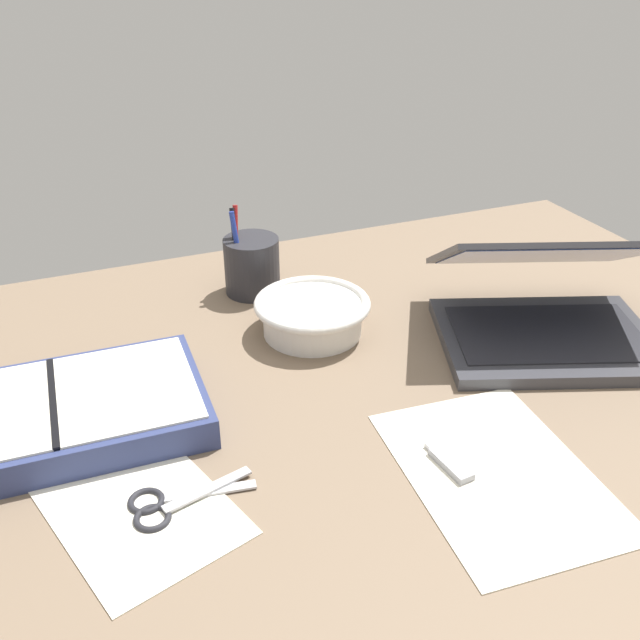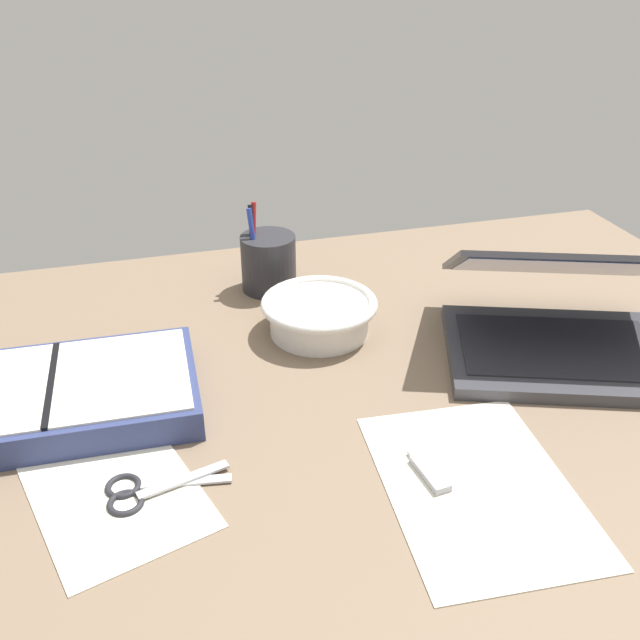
# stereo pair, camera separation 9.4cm
# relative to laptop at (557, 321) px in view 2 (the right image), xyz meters

# --- Properties ---
(desk_top) EXTENTS (1.40, 1.00, 0.02)m
(desk_top) POSITION_rel_laptop_xyz_m (-0.32, -0.02, -0.06)
(desk_top) COLOR #75604C
(desk_top) RESTS_ON ground
(laptop) EXTENTS (0.38, 0.36, 0.17)m
(laptop) POSITION_rel_laptop_xyz_m (0.00, 0.00, 0.00)
(laptop) COLOR #38383D
(laptop) RESTS_ON desk_top
(bowl) EXTENTS (0.17, 0.17, 0.05)m
(bowl) POSITION_rel_laptop_xyz_m (-0.30, 0.14, -0.02)
(bowl) COLOR silver
(bowl) RESTS_ON desk_top
(pen_cup) EXTENTS (0.09, 0.09, 0.14)m
(pen_cup) POSITION_rel_laptop_xyz_m (-0.35, 0.30, -0.00)
(pen_cup) COLOR #28282D
(pen_cup) RESTS_ON desk_top
(planner) EXTENTS (0.35, 0.22, 0.04)m
(planner) POSITION_rel_laptop_xyz_m (-0.67, 0.04, -0.03)
(planner) COLOR navy
(planner) RESTS_ON desk_top
(scissors) EXTENTS (0.13, 0.07, 0.01)m
(scissors) POSITION_rel_laptop_xyz_m (-0.58, -0.14, -0.04)
(scissors) COLOR #B7B7BC
(scissors) RESTS_ON desk_top
(paper_sheet_front) EXTENTS (0.22, 0.29, 0.00)m
(paper_sheet_front) POSITION_rel_laptop_xyz_m (-0.23, -0.23, -0.05)
(paper_sheet_front) COLOR silver
(paper_sheet_front) RESTS_ON desk_top
(paper_sheet_beside_planner) EXTENTS (0.22, 0.27, 0.00)m
(paper_sheet_beside_planner) POSITION_rel_laptop_xyz_m (-0.61, -0.13, -0.05)
(paper_sheet_beside_planner) COLOR silver
(paper_sheet_beside_planner) RESTS_ON desk_top
(usb_drive) EXTENTS (0.03, 0.07, 0.01)m
(usb_drive) POSITION_rel_laptop_xyz_m (-0.27, -0.20, -0.04)
(usb_drive) COLOR #99999E
(usb_drive) RESTS_ON desk_top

